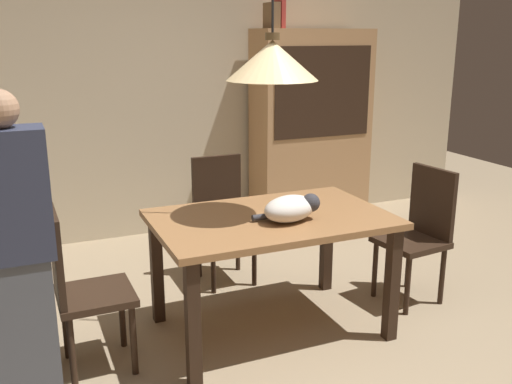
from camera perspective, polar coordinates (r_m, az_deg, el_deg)
ground at (r=3.34m, az=4.84°, el=-17.30°), size 10.00×10.00×0.00m
back_wall at (r=5.30m, az=-8.58°, el=11.47°), size 6.40×0.10×2.90m
dining_table at (r=3.47m, az=1.51°, el=-3.99°), size 1.40×0.90×0.75m
chair_right_side at (r=4.09m, az=15.97°, el=-3.55°), size 0.44×0.44×0.93m
chair_far_back at (r=4.28m, az=-3.43°, el=-2.13°), size 0.40×0.40×0.93m
chair_left_side at (r=3.24m, az=-17.16°, el=-8.73°), size 0.40×0.40×0.93m
cat_sleeping at (r=3.33m, az=3.54°, el=-1.61°), size 0.40×0.31×0.16m
pendant_lamp at (r=3.27m, az=1.64°, el=13.00°), size 0.52×0.52×1.30m
hutch_bookcase at (r=5.53m, az=5.44°, el=5.87°), size 1.12×0.45×1.85m
book_brown_thick at (r=5.27m, az=1.56°, el=17.16°), size 0.06×0.24×0.22m
book_red_tall at (r=5.30m, az=2.25°, el=17.46°), size 0.04×0.22×0.28m
person_standing at (r=2.94m, az=-22.79°, el=-5.95°), size 0.36×0.22×1.57m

